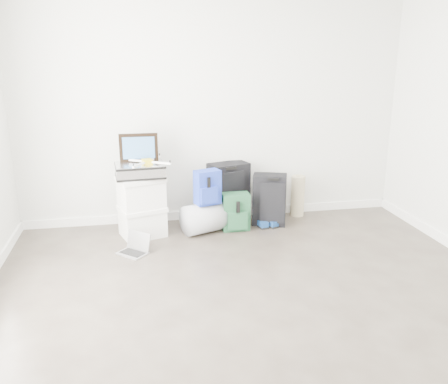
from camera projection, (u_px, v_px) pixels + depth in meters
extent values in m
plane|color=#312924|center=(272.00, 329.00, 3.49)|extent=(5.00, 5.00, 0.00)
cube|color=silver|center=(214.00, 106.00, 5.46)|extent=(4.50, 0.02, 2.70)
cube|color=white|center=(215.00, 213.00, 5.82)|extent=(4.50, 0.02, 0.10)
cube|color=silver|center=(143.00, 223.00, 5.22)|extent=(0.53, 0.48, 0.29)
cube|color=silver|center=(142.00, 209.00, 5.17)|extent=(0.56, 0.50, 0.04)
cube|color=silver|center=(141.00, 194.00, 5.12)|extent=(0.53, 0.48, 0.29)
cube|color=silver|center=(140.00, 179.00, 5.08)|extent=(0.56, 0.50, 0.04)
cube|color=#B2B2B7|center=(140.00, 170.00, 5.05)|extent=(0.53, 0.41, 0.15)
cube|color=black|center=(139.00, 148.00, 5.08)|extent=(0.41, 0.03, 0.31)
cube|color=#244790|center=(139.00, 148.00, 5.06)|extent=(0.34, 0.01, 0.24)
cube|color=gold|center=(147.00, 161.00, 5.02)|extent=(0.12, 0.12, 0.05)
cube|color=white|center=(154.00, 159.00, 5.14)|extent=(0.17, 0.25, 0.02)
cube|color=white|center=(136.00, 160.00, 5.06)|extent=(0.25, 0.17, 0.02)
cube|color=white|center=(140.00, 164.00, 4.89)|extent=(0.17, 0.25, 0.02)
cube|color=white|center=(159.00, 163.00, 4.97)|extent=(0.25, 0.17, 0.02)
cylinder|color=gray|center=(207.00, 217.00, 5.33)|extent=(0.63, 0.51, 0.34)
cube|color=navy|center=(207.00, 187.00, 5.21)|extent=(0.31, 0.24, 0.38)
cube|color=navy|center=(209.00, 195.00, 5.14)|extent=(0.21, 0.11, 0.18)
cube|color=black|center=(228.00, 192.00, 5.63)|extent=(0.51, 0.39, 0.71)
cube|color=black|center=(231.00, 196.00, 5.49)|extent=(0.34, 0.14, 0.56)
cube|color=black|center=(231.00, 168.00, 5.40)|extent=(0.14, 0.07, 0.03)
cube|color=#163D22|center=(236.00, 212.00, 5.38)|extent=(0.31, 0.18, 0.43)
cube|color=#163D22|center=(238.00, 221.00, 5.30)|extent=(0.22, 0.06, 0.20)
cube|color=black|center=(269.00, 200.00, 5.52)|extent=(0.43, 0.33, 0.60)
cube|color=black|center=(272.00, 203.00, 5.40)|extent=(0.28, 0.12, 0.48)
cube|color=black|center=(273.00, 179.00, 5.33)|extent=(0.13, 0.07, 0.03)
cube|color=black|center=(261.00, 225.00, 5.53)|extent=(0.14, 0.25, 0.02)
cube|color=#1A529D|center=(261.00, 222.00, 5.52)|extent=(0.13, 0.24, 0.06)
cube|color=black|center=(270.00, 225.00, 5.55)|extent=(0.17, 0.26, 0.02)
cube|color=#1A529D|center=(270.00, 222.00, 5.53)|extent=(0.17, 0.25, 0.06)
cylinder|color=tan|center=(298.00, 196.00, 5.83)|extent=(0.16, 0.16, 0.50)
cube|color=#B6B7BB|center=(132.00, 253.00, 4.77)|extent=(0.35, 0.34, 0.01)
cube|color=black|center=(132.00, 253.00, 4.77)|extent=(0.27, 0.27, 0.00)
cube|color=black|center=(139.00, 241.00, 4.83)|extent=(0.22, 0.20, 0.19)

